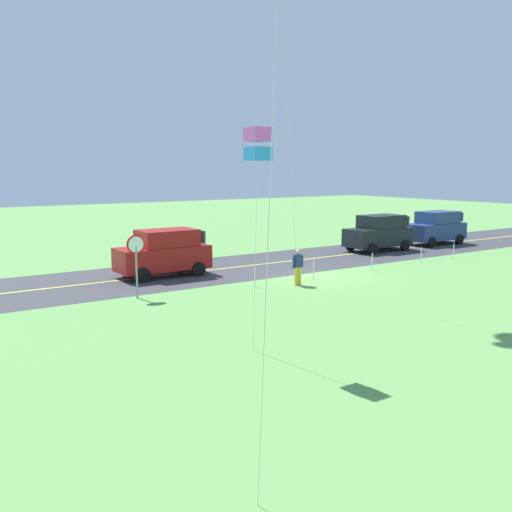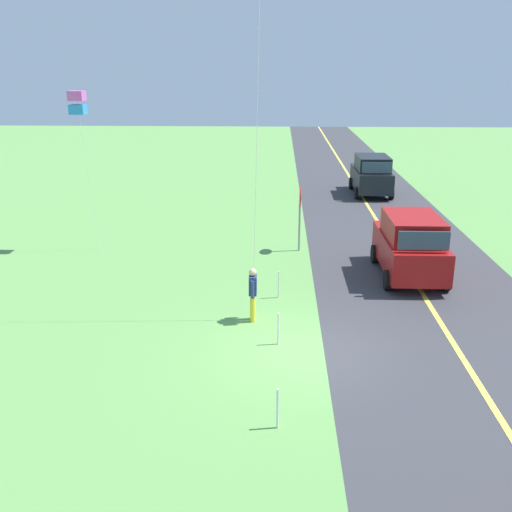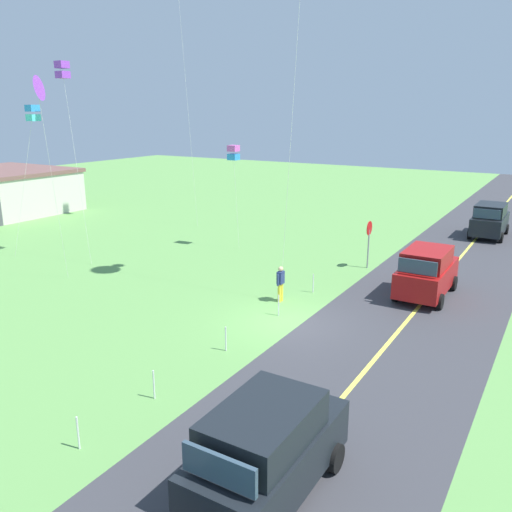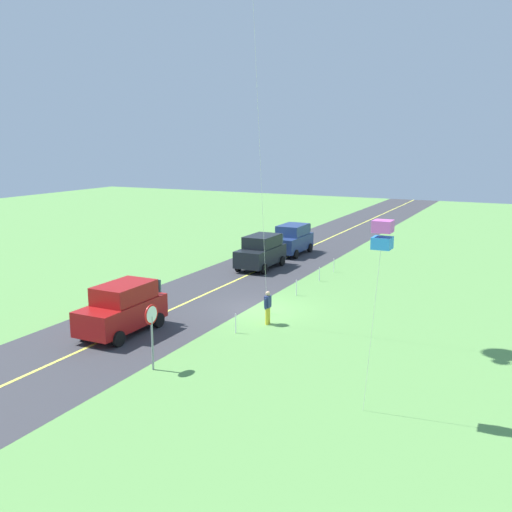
{
  "view_description": "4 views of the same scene",
  "coord_description": "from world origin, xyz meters",
  "px_view_note": "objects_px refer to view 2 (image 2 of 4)",
  "views": [
    {
      "loc": [
        17.24,
        20.89,
        5.14
      ],
      "look_at": [
        4.3,
        1.56,
        1.53
      ],
      "focal_mm": 39.69,
      "sensor_mm": 36.0,
      "label": 1
    },
    {
      "loc": [
        -13.8,
        0.72,
        7.08
      ],
      "look_at": [
        2.23,
        1.36,
        1.9
      ],
      "focal_mm": 41.33,
      "sensor_mm": 36.0,
      "label": 2
    },
    {
      "loc": [
        -17.18,
        -8.9,
        8.12
      ],
      "look_at": [
        1.8,
        2.59,
        1.96
      ],
      "focal_mm": 36.66,
      "sensor_mm": 36.0,
      "label": 3
    },
    {
      "loc": [
        25.63,
        12.49,
        8.52
      ],
      "look_at": [
        3.11,
        1.38,
        3.48
      ],
      "focal_mm": 40.55,
      "sensor_mm": 36.0,
      "label": 4
    }
  ],
  "objects_px": {
    "car_parked_east_far": "(371,174)",
    "stop_sign": "(300,207)",
    "person_adult_near": "(253,293)",
    "kite_blue_mid": "(77,103)",
    "car_suv_foreground": "(410,245)"
  },
  "relations": [
    {
      "from": "car_suv_foreground",
      "to": "kite_blue_mid",
      "type": "xyz_separation_m",
      "value": [
        2.81,
        12.24,
        4.61
      ]
    },
    {
      "from": "car_parked_east_far",
      "to": "car_suv_foreground",
      "type": "bearing_deg",
      "value": 177.12
    },
    {
      "from": "stop_sign",
      "to": "kite_blue_mid",
      "type": "relative_size",
      "value": 0.41
    },
    {
      "from": "car_suv_foreground",
      "to": "car_parked_east_far",
      "type": "distance_m",
      "value": 14.06
    },
    {
      "from": "kite_blue_mid",
      "to": "car_suv_foreground",
      "type": "bearing_deg",
      "value": -102.95
    },
    {
      "from": "stop_sign",
      "to": "car_suv_foreground",
      "type": "bearing_deg",
      "value": -127.72
    },
    {
      "from": "person_adult_near",
      "to": "kite_blue_mid",
      "type": "height_order",
      "value": "kite_blue_mid"
    },
    {
      "from": "car_suv_foreground",
      "to": "stop_sign",
      "type": "height_order",
      "value": "stop_sign"
    },
    {
      "from": "car_suv_foreground",
      "to": "kite_blue_mid",
      "type": "distance_m",
      "value": 13.37
    },
    {
      "from": "stop_sign",
      "to": "kite_blue_mid",
      "type": "distance_m",
      "value": 9.35
    },
    {
      "from": "car_suv_foreground",
      "to": "stop_sign",
      "type": "relative_size",
      "value": 1.72
    },
    {
      "from": "car_parked_east_far",
      "to": "kite_blue_mid",
      "type": "bearing_deg",
      "value": 130.95
    },
    {
      "from": "car_suv_foreground",
      "to": "kite_blue_mid",
      "type": "height_order",
      "value": "kite_blue_mid"
    },
    {
      "from": "car_parked_east_far",
      "to": "person_adult_near",
      "type": "relative_size",
      "value": 2.75
    },
    {
      "from": "car_parked_east_far",
      "to": "stop_sign",
      "type": "bearing_deg",
      "value": 158.14
    }
  ]
}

